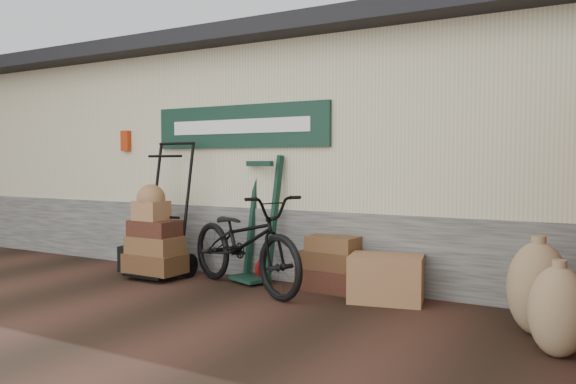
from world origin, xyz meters
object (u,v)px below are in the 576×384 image
object	(u,v)px
green_barrow	(260,219)
black_trunk	(134,258)
suitcase_stack	(331,262)
wicker_hamper	(386,279)
bicycle	(245,236)
porter_trolley	(165,208)

from	to	relation	value
green_barrow	black_trunk	world-z (taller)	green_barrow
suitcase_stack	wicker_hamper	distance (m)	0.78
wicker_hamper	bicycle	distance (m)	1.71
porter_trolley	green_barrow	xyz separation A→B (m)	(1.23, 0.34, -0.11)
green_barrow	wicker_hamper	world-z (taller)	green_barrow
black_trunk	bicycle	world-z (taller)	bicycle
green_barrow	black_trunk	bearing A→B (deg)	-150.12
wicker_hamper	bicycle	bearing A→B (deg)	-171.17
wicker_hamper	black_trunk	distance (m)	3.59
bicycle	green_barrow	bearing A→B (deg)	32.73
green_barrow	bicycle	size ratio (longest dim) A/B	0.73
wicker_hamper	bicycle	xyz separation A→B (m)	(-1.65, -0.26, 0.38)
porter_trolley	green_barrow	bearing A→B (deg)	16.47
porter_trolley	suitcase_stack	size ratio (longest dim) A/B	2.46
porter_trolley	black_trunk	distance (m)	0.95
porter_trolley	green_barrow	size ratio (longest dim) A/B	1.14
black_trunk	bicycle	xyz separation A→B (m)	(1.94, -0.18, 0.45)
porter_trolley	black_trunk	xyz separation A→B (m)	(-0.62, 0.06, -0.72)
porter_trolley	green_barrow	world-z (taller)	porter_trolley
bicycle	porter_trolley	bearing A→B (deg)	106.96
black_trunk	green_barrow	bearing A→B (deg)	8.82
black_trunk	bicycle	distance (m)	2.00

